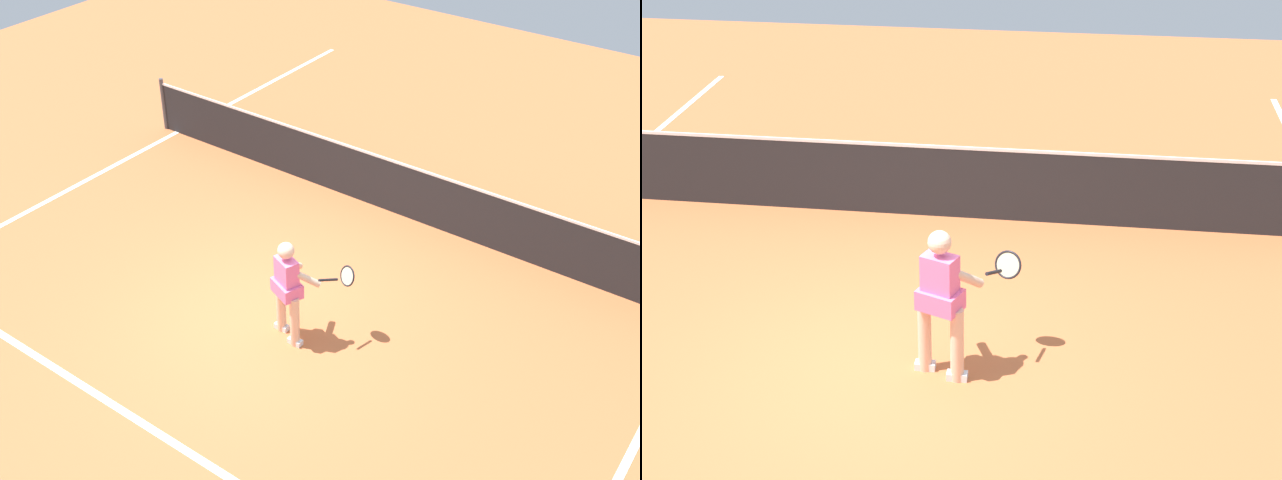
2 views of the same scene
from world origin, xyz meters
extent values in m
plane|color=#C66638|center=(0.00, 0.00, 0.00)|extent=(25.50, 25.50, 0.00)
cube|color=#232326|center=(0.00, 3.41, 0.47)|extent=(10.49, 0.02, 0.94)
cube|color=white|center=(0.00, 3.41, 0.96)|extent=(10.49, 0.02, 0.04)
cylinder|color=beige|center=(0.35, -0.03, 0.39)|extent=(0.13, 0.13, 0.78)
cylinder|color=beige|center=(0.69, -0.17, 0.39)|extent=(0.13, 0.13, 0.78)
cube|color=white|center=(0.35, -0.03, 0.04)|extent=(0.20, 0.10, 0.08)
cube|color=white|center=(0.69, -0.17, 0.04)|extent=(0.20, 0.10, 0.08)
cube|color=pink|center=(0.52, -0.10, 1.04)|extent=(0.37, 0.30, 0.52)
cube|color=pink|center=(0.52, -0.10, 0.84)|extent=(0.48, 0.41, 0.20)
sphere|color=beige|center=(0.52, -0.10, 1.44)|extent=(0.22, 0.22, 0.22)
cylinder|color=beige|center=(0.44, 0.10, 1.06)|extent=(0.12, 0.48, 0.37)
cylinder|color=beige|center=(0.71, -0.02, 1.06)|extent=(0.41, 0.39, 0.37)
cylinder|color=black|center=(0.99, 0.16, 1.02)|extent=(0.14, 0.29, 0.14)
torus|color=black|center=(1.10, 0.44, 0.96)|extent=(0.31, 0.22, 0.28)
cylinder|color=beige|center=(1.10, 0.44, 0.96)|extent=(0.26, 0.17, 0.23)
camera|label=1|loc=(5.64, -6.48, 7.30)|focal=44.65mm
camera|label=2|loc=(1.75, -7.74, 5.42)|focal=54.06mm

